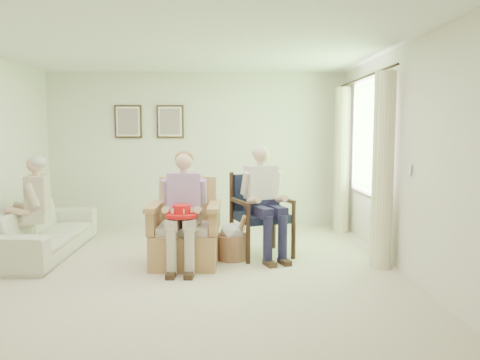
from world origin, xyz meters
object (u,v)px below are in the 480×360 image
Objects in this scene: wicker_armchair at (185,237)px; person_sofa at (33,201)px; wood_armchair at (261,211)px; person_wicker at (184,202)px; red_hat at (182,213)px; person_dark at (262,193)px; hatbox at (232,241)px; sofa at (42,230)px.

person_sofa is (-1.93, 0.29, 0.41)m from wicker_armchair.
wood_armchair is at bearing 27.16° from wicker_armchair.
wicker_armchair is at bearing -174.25° from wood_armchair.
person_wicker is 0.23m from red_hat.
person_dark is 2.36× the size of hatbox.
hatbox is at bearing 172.79° from person_dark.
person_sofa is at bearing 177.93° from hatbox.
wicker_armchair is at bearing -105.74° from sofa.
red_hat is (-0.97, -0.80, 0.12)m from wood_armchair.
sofa is 2.10m from person_wicker.
red_hat is (-0.01, -0.34, 0.36)m from wicker_armchair.
wicker_armchair is 2.00m from person_sofa.
wicker_armchair is 0.48m from person_wicker.
wicker_armchair is 0.81× the size of person_sofa.
person_sofa is at bearing 161.84° from red_hat.
red_hat is at bearing -89.54° from wicker_armchair.
person_wicker reaches higher than red_hat.
person_sofa is 2.03m from red_hat.
person_dark is at bearing -95.20° from sofa.
wood_armchair reaches higher than red_hat.
hatbox is at bearing 20.76° from wicker_armchair.
person_wicker is 1.05m from person_dark.
person_dark is 1.16m from red_hat.
wood_armchair is at bearing 33.69° from hatbox.
hatbox is (0.58, 0.20, -0.10)m from wicker_armchair.
red_hat is at bearing 61.99° from person_sofa.
person_dark is 0.72m from hatbox.
person_dark is (2.90, -0.26, 0.52)m from sofa.
wood_armchair is 2.90× the size of red_hat.
person_wicker reaches higher than person_sofa.
person_wicker is 1.05× the size of person_sofa.
sofa is 1.55× the size of person_dark.
wood_armchair is 1.76× the size of hatbox.
wood_armchair is (0.96, 0.45, 0.24)m from wicker_armchair.
red_hat is at bearing -114.78° from sofa.
wood_armchair is 1.26m from red_hat.
hatbox is at bearing -97.89° from sofa.
wicker_armchair is 0.74× the size of person_dark.
person_dark is (0.96, 0.28, 0.50)m from wicker_armchair.
wicker_armchair is 0.48× the size of sofa.
person_sofa is (-1.93, 0.43, -0.05)m from person_wicker.
wood_armchair is 2.91m from sofa.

